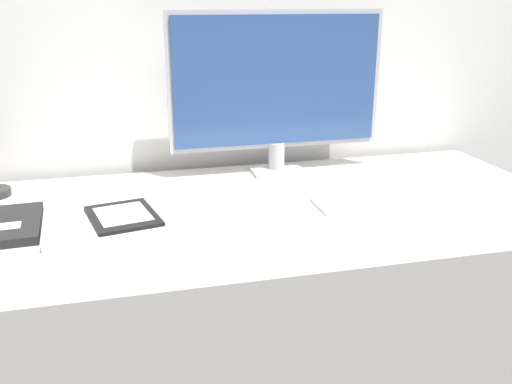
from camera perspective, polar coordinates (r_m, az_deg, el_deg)
wall_back at (r=1.81m, az=-2.25°, el=18.16°), size 3.60×0.05×2.40m
desk at (r=1.62m, az=1.56°, el=-13.33°), size 1.56×0.77×0.71m
monitor at (r=1.70m, az=2.12°, el=10.54°), size 0.64×0.11×0.48m
keyboard at (r=1.52m, az=12.18°, el=-0.83°), size 0.34×0.12×0.01m
laptop at (r=1.36m, az=-13.67°, el=-3.11°), size 0.32×0.20×0.02m
ereader at (r=1.36m, az=-13.17°, el=-2.34°), size 0.18×0.21×0.01m
notebook at (r=1.44m, az=-24.12°, el=-3.11°), size 0.19×0.24×0.02m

